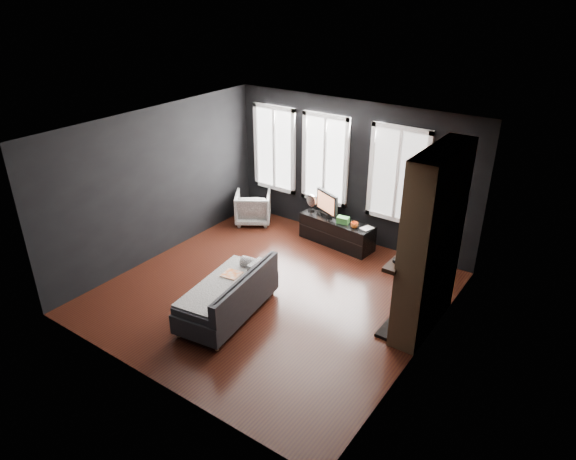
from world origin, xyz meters
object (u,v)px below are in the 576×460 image
Objects in this scene: armchair at (253,206)px; mantel_vase at (426,228)px; mug at (354,224)px; sofa at (227,293)px; book at (364,222)px; monitor at (327,203)px; media_console at (337,232)px.

mantel_vase is at bearing 133.36° from armchair.
armchair reaches higher than mug.
book is (0.74, 2.94, 0.24)m from sofa.
monitor is 3.14× the size of mantel_vase.
media_console is 2.37× the size of monitor.
monitor is at bearing 83.49° from sofa.
sofa is at bearing -102.24° from mug.
armchair is 1.74m from monitor.
armchair is at bearing -176.81° from book.
media_console is at bearing 78.67° from sofa.
mug is at bearing 150.76° from mantel_vase.
mug is at bearing -136.23° from book.
mug is (0.68, -0.15, -0.21)m from monitor.
monitor is (-0.07, 2.97, 0.41)m from sofa.
armchair is at bearing -179.59° from mug.
armchair is 4.21m from mantel_vase.
media_console is 7.45× the size of mantel_vase.
sofa reaches higher than mug.
book is 1.96m from mantel_vase.
armchair is at bearing -169.41° from media_console.
sofa is 3.10m from mantel_vase.
mantel_vase reaches higher than armchair.
sofa is 8.83× the size of mantel_vase.
sofa is 7.89× the size of book.
mantel_vase reaches higher than sofa.
mantel_vase reaches higher than media_console.
sofa is at bearing -104.10° from book.
monitor reaches higher than media_console.
mug is at bearing 146.46° from armchair.
book is (0.56, -0.01, 0.37)m from media_console.
sofa is at bearing -87.28° from media_console.
monitor reaches higher than book.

